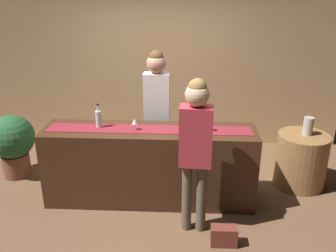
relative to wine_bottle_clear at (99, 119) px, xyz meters
name	(u,v)px	position (x,y,z in m)	size (l,w,h in m)	color
ground_plane	(151,198)	(0.62, -0.04, -1.08)	(10.00, 10.00, 0.00)	brown
back_wall	(160,59)	(0.62, 1.86, 0.37)	(6.00, 0.12, 2.90)	tan
bar_counter	(150,165)	(0.62, -0.04, -0.60)	(2.59, 0.60, 0.97)	#3D2314
counter_runner_cloth	(149,129)	(0.62, -0.04, -0.11)	(2.46, 0.28, 0.01)	maroon
wine_bottle_clear	(99,119)	(0.00, 0.00, 0.00)	(0.07, 0.07, 0.30)	#B2C6C1
wine_bottle_amber	(183,122)	(1.02, -0.05, 0.00)	(0.07, 0.07, 0.30)	brown
wine_glass_near_customer	(199,124)	(1.21, -0.10, -0.01)	(0.07, 0.07, 0.14)	silver
wine_glass_mid_counter	(211,123)	(1.36, -0.05, -0.01)	(0.07, 0.07, 0.14)	silver
wine_glass_far_end	(135,122)	(0.45, -0.07, -0.01)	(0.07, 0.07, 0.14)	silver
bartender	(157,101)	(0.66, 0.54, 0.06)	(0.34, 0.26, 1.82)	#26262B
customer_sipping	(196,141)	(1.16, -0.63, 0.01)	(0.35, 0.25, 1.76)	brown
round_side_table	(301,160)	(2.63, 0.43, -0.71)	(0.68, 0.68, 0.74)	olive
vase_on_side_table	(308,126)	(2.67, 0.46, -0.22)	(0.13, 0.13, 0.24)	#A8A399
potted_plant_tall	(13,142)	(-1.38, 0.49, -0.55)	(0.62, 0.62, 0.91)	brown
handbag	(224,236)	(1.48, -0.89, -0.97)	(0.28, 0.14, 0.22)	brown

